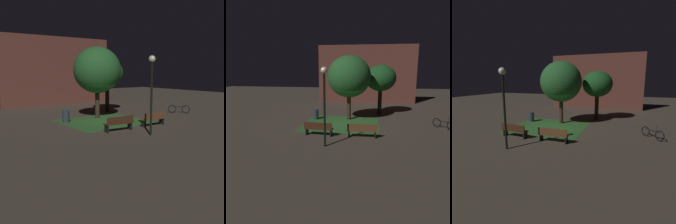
# 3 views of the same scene
# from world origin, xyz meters

# --- Properties ---
(ground_plane) EXTENTS (60.00, 60.00, 0.00)m
(ground_plane) POSITION_xyz_m (0.00, 0.00, 0.00)
(ground_plane) COLOR #473D33
(grass_lawn) EXTENTS (5.63, 5.06, 0.01)m
(grass_lawn) POSITION_xyz_m (-0.34, 0.01, 0.01)
(grass_lawn) COLOR #2D6028
(grass_lawn) RESTS_ON ground
(bench_back_row) EXTENTS (1.83, 0.60, 0.88)m
(bench_back_row) POSITION_xyz_m (-1.37, -3.09, 0.48)
(bench_back_row) COLOR #422314
(bench_back_row) RESTS_ON ground
(bench_front_left) EXTENTS (1.81, 0.53, 0.88)m
(bench_front_left) POSITION_xyz_m (1.37, -3.09, 0.48)
(bench_front_left) COLOR brown
(bench_front_left) RESTS_ON ground
(tree_right_canopy) EXTENTS (3.46, 3.46, 5.20)m
(tree_right_canopy) POSITION_xyz_m (0.08, 1.55, 3.51)
(tree_right_canopy) COLOR #38281C
(tree_right_canopy) RESTS_ON ground
(tree_near_wall) EXTENTS (2.74, 2.74, 4.49)m
(tree_near_wall) POSITION_xyz_m (2.66, 4.03, 3.27)
(tree_near_wall) COLOR #2D2116
(tree_near_wall) RESTS_ON ground
(lamp_post_plaza_east) EXTENTS (0.36, 0.36, 4.27)m
(lamp_post_plaza_east) POSITION_xyz_m (-0.57, -4.88, 2.93)
(lamp_post_plaza_east) COLOR black
(lamp_post_plaza_east) RESTS_ON ground
(trash_bin) EXTENTS (0.48, 0.48, 0.83)m
(trash_bin) POSITION_xyz_m (-2.66, 1.22, 0.41)
(trash_bin) COLOR #2D3842
(trash_bin) RESTS_ON ground
(bicycle) EXTENTS (1.20, 1.35, 0.93)m
(bicycle) POSITION_xyz_m (6.97, -0.24, 0.34)
(bicycle) COLOR black
(bicycle) RESTS_ON ground
(building_wall_backdrop) EXTENTS (11.64, 0.80, 6.87)m
(building_wall_backdrop) POSITION_xyz_m (1.23, 10.95, 3.43)
(building_wall_backdrop) COLOR brown
(building_wall_backdrop) RESTS_ON ground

